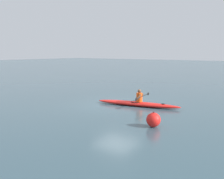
% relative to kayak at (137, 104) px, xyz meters
% --- Properties ---
extents(ground_plane, '(160.00, 160.00, 0.00)m').
position_rel_kayak_xyz_m(ground_plane, '(1.25, 0.37, -0.14)').
color(ground_plane, '#334C56').
extents(kayak, '(5.18, 1.60, 0.27)m').
position_rel_kayak_xyz_m(kayak, '(0.00, 0.00, 0.00)').
color(kayak, red).
rests_on(kayak, ground).
extents(kayaker, '(0.62, 2.41, 0.74)m').
position_rel_kayak_xyz_m(kayaker, '(-0.14, -0.03, 0.45)').
color(kayaker, '#E04C14').
rests_on(kayaker, kayak).
extents(mooring_buoy_orange_mid, '(0.62, 0.62, 0.66)m').
position_rel_kayak_xyz_m(mooring_buoy_orange_mid, '(-2.89, 3.46, 0.18)').
color(mooring_buoy_orange_mid, red).
rests_on(mooring_buoy_orange_mid, ground).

